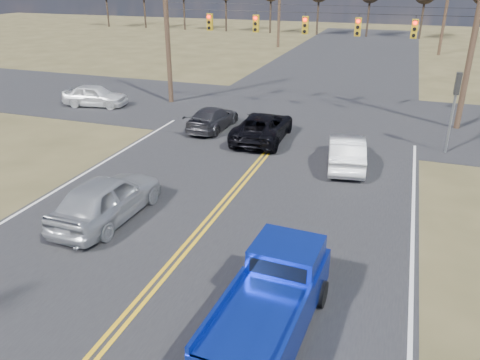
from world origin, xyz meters
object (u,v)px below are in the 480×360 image
(dgrey_car_queue, at_px, (213,118))
(cross_car_west, at_px, (95,96))
(silver_suv, at_px, (107,198))
(pickup_truck, at_px, (272,301))
(white_car_queue, at_px, (346,151))
(black_suv, at_px, (263,127))

(dgrey_car_queue, bearing_deg, cross_car_west, -10.34)
(silver_suv, distance_m, dgrey_car_queue, 11.07)
(pickup_truck, bearing_deg, white_car_queue, 91.96)
(pickup_truck, distance_m, dgrey_car_queue, 16.53)
(pickup_truck, relative_size, black_suv, 0.97)
(silver_suv, bearing_deg, cross_car_west, -51.85)
(white_car_queue, xyz_separation_m, cross_car_west, (-17.01, 5.26, -0.01))
(pickup_truck, height_order, cross_car_west, pickup_truck)
(black_suv, xyz_separation_m, white_car_queue, (4.62, -2.31, 0.00))
(pickup_truck, relative_size, white_car_queue, 1.15)
(pickup_truck, height_order, white_car_queue, pickup_truck)
(pickup_truck, bearing_deg, black_suv, 110.74)
(silver_suv, distance_m, black_suv, 10.51)
(pickup_truck, bearing_deg, dgrey_car_queue, 120.44)
(black_suv, bearing_deg, dgrey_car_queue, -17.22)
(dgrey_car_queue, bearing_deg, silver_suv, 95.22)
(white_car_queue, relative_size, cross_car_west, 1.05)
(pickup_truck, height_order, silver_suv, pickup_truck)
(black_suv, height_order, cross_car_west, black_suv)
(cross_car_west, bearing_deg, silver_suv, -152.12)
(white_car_queue, relative_size, dgrey_car_queue, 1.02)
(silver_suv, relative_size, dgrey_car_queue, 1.13)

